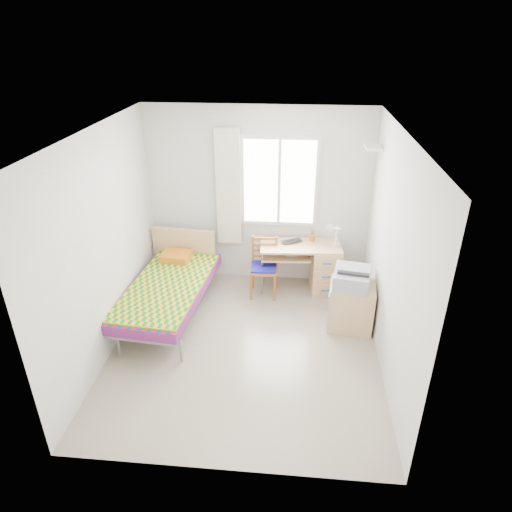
{
  "coord_description": "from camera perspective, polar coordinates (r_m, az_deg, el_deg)",
  "views": [
    {
      "loc": [
        0.55,
        -4.45,
        3.56
      ],
      "look_at": [
        0.08,
        0.55,
        0.97
      ],
      "focal_mm": 32.0,
      "sensor_mm": 36.0,
      "label": 1
    }
  ],
  "objects": [
    {
      "name": "book",
      "position": [
        6.6,
        3.73,
        0.43
      ],
      "size": [
        0.19,
        0.24,
        0.02
      ],
      "primitive_type": "imported",
      "rotation": [
        0.0,
        0.0,
        0.08
      ],
      "color": "gray",
      "rests_on": "desk"
    },
    {
      "name": "pen_cup",
      "position": [
        6.67,
        7.02,
        2.29
      ],
      "size": [
        0.09,
        0.09,
        0.1
      ],
      "primitive_type": "cylinder",
      "rotation": [
        0.0,
        0.0,
        -0.14
      ],
      "color": "orange",
      "rests_on": "desk"
    },
    {
      "name": "desk",
      "position": [
        6.7,
        8.08,
        -1.24
      ],
      "size": [
        1.19,
        0.61,
        0.72
      ],
      "rotation": [
        0.0,
        0.0,
        0.07
      ],
      "color": "tan",
      "rests_on": "floor"
    },
    {
      "name": "chair",
      "position": [
        6.51,
        1.07,
        -0.89
      ],
      "size": [
        0.39,
        0.39,
        0.87
      ],
      "rotation": [
        0.0,
        0.0,
        0.05
      ],
      "color": "#A0581E",
      "rests_on": "floor"
    },
    {
      "name": "curtain",
      "position": [
        6.56,
        -3.48,
        8.43
      ],
      "size": [
        0.35,
        0.05,
        1.7
      ],
      "primitive_type": "cube",
      "color": "beige",
      "rests_on": "wall_back"
    },
    {
      "name": "wall_left",
      "position": [
        5.44,
        -18.51,
        1.19
      ],
      "size": [
        0.0,
        3.5,
        3.5
      ],
      "primitive_type": "plane",
      "rotation": [
        1.57,
        0.0,
        1.57
      ],
      "color": "silver",
      "rests_on": "ground"
    },
    {
      "name": "bed",
      "position": [
        6.19,
        -10.8,
        -3.78
      ],
      "size": [
        1.11,
        2.08,
        0.87
      ],
      "rotation": [
        0.0,
        0.0,
        -0.09
      ],
      "color": "gray",
      "rests_on": "floor"
    },
    {
      "name": "floating_shelf",
      "position": [
        6.09,
        14.46,
        13.03
      ],
      "size": [
        0.2,
        0.32,
        0.03
      ],
      "primitive_type": "cube",
      "color": "white",
      "rests_on": "wall_right"
    },
    {
      "name": "printer",
      "position": [
        5.81,
        11.86,
        -2.63
      ],
      "size": [
        0.5,
        0.56,
        0.21
      ],
      "rotation": [
        0.0,
        0.0,
        -0.17
      ],
      "color": "#A0A4A8",
      "rests_on": "cabinet"
    },
    {
      "name": "floor",
      "position": [
        5.73,
        -1.35,
        -11.2
      ],
      "size": [
        3.5,
        3.5,
        0.0
      ],
      "primitive_type": "plane",
      "color": "#BCAD93",
      "rests_on": "ground"
    },
    {
      "name": "window",
      "position": [
        6.5,
        2.93,
        9.21
      ],
      "size": [
        1.1,
        0.04,
        1.3
      ],
      "color": "white",
      "rests_on": "wall_back"
    },
    {
      "name": "ceiling",
      "position": [
        4.59,
        -1.71,
        15.17
      ],
      "size": [
        3.5,
        3.5,
        0.0
      ],
      "primitive_type": "plane",
      "rotation": [
        3.14,
        0.0,
        0.0
      ],
      "color": "white",
      "rests_on": "wall_back"
    },
    {
      "name": "wall_right",
      "position": [
        5.1,
        16.64,
        -0.27
      ],
      "size": [
        0.0,
        3.5,
        3.5
      ],
      "primitive_type": "plane",
      "rotation": [
        1.57,
        0.0,
        -1.57
      ],
      "color": "silver",
      "rests_on": "ground"
    },
    {
      "name": "task_lamp",
      "position": [
        6.37,
        9.58,
        2.88
      ],
      "size": [
        0.22,
        0.32,
        0.4
      ],
      "rotation": [
        0.0,
        0.0,
        0.39
      ],
      "color": "white",
      "rests_on": "desk"
    },
    {
      "name": "cabinet",
      "position": [
        6.03,
        11.77,
        -6.06
      ],
      "size": [
        0.62,
        0.56,
        0.61
      ],
      "rotation": [
        0.0,
        0.0,
        -0.11
      ],
      "color": "tan",
      "rests_on": "floor"
    },
    {
      "name": "wall_back",
      "position": [
        6.62,
        0.27,
        7.3
      ],
      "size": [
        3.2,
        0.0,
        3.2
      ],
      "primitive_type": "plane",
      "rotation": [
        1.57,
        0.0,
        0.0
      ],
      "color": "silver",
      "rests_on": "ground"
    },
    {
      "name": "laptop",
      "position": [
        6.57,
        4.65,
        1.67
      ],
      "size": [
        0.36,
        0.31,
        0.02
      ],
      "primitive_type": "imported",
      "rotation": [
        0.0,
        0.0,
        0.49
      ],
      "color": "black",
      "rests_on": "desk"
    }
  ]
}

